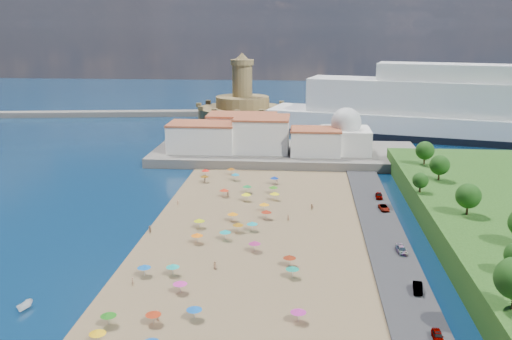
{
  "coord_description": "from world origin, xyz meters",
  "views": [
    {
      "loc": [
        16.32,
        -117.36,
        44.7
      ],
      "look_at": [
        4.0,
        25.0,
        8.0
      ],
      "focal_mm": 40.0,
      "sensor_mm": 36.0,
      "label": 1
    }
  ],
  "objects": [
    {
      "name": "cruise_ship",
      "position": [
        83.12,
        109.41,
        10.76
      ],
      "size": [
        166.95,
        65.12,
        36.31
      ],
      "color": "black",
      "rests_on": "ground"
    },
    {
      "name": "ground",
      "position": [
        0.0,
        0.0,
        0.0
      ],
      "size": [
        700.0,
        700.0,
        0.0
      ],
      "primitive_type": "plane",
      "color": "#071938",
      "rests_on": "ground"
    },
    {
      "name": "hillside_trees",
      "position": [
        49.36,
        -10.17,
        10.04
      ],
      "size": [
        16.88,
        110.36,
        7.64
      ],
      "color": "#382314",
      "rests_on": "hillside"
    },
    {
      "name": "fortress",
      "position": [
        -12.0,
        138.0,
        6.68
      ],
      "size": [
        40.0,
        40.0,
        32.4
      ],
      "color": "olive",
      "rests_on": "ground"
    },
    {
      "name": "beach_parasols",
      "position": [
        -0.32,
        -9.87,
        2.15
      ],
      "size": [
        31.58,
        116.3,
        2.2
      ],
      "color": "gray",
      "rests_on": "beach"
    },
    {
      "name": "beachgoers",
      "position": [
        -2.22,
        -0.23,
        1.1
      ],
      "size": [
        36.68,
        96.65,
        1.83
      ],
      "color": "tan",
      "rests_on": "beach"
    },
    {
      "name": "parked_cars",
      "position": [
        36.0,
        -3.28,
        1.37
      ],
      "size": [
        2.61,
        72.84,
        1.44
      ],
      "color": "gray",
      "rests_on": "promenade"
    },
    {
      "name": "jetty",
      "position": [
        -12.0,
        108.0,
        1.2
      ],
      "size": [
        18.0,
        70.0,
        2.4
      ],
      "primitive_type": "cube",
      "color": "#59544C",
      "rests_on": "ground"
    },
    {
      "name": "domed_building",
      "position": [
        30.0,
        71.0,
        8.97
      ],
      "size": [
        16.0,
        16.0,
        15.0
      ],
      "color": "silver",
      "rests_on": "terrace"
    },
    {
      "name": "waterfront_buildings",
      "position": [
        -3.05,
        73.64,
        7.88
      ],
      "size": [
        57.0,
        29.0,
        11.0
      ],
      "color": "silver",
      "rests_on": "terrace"
    },
    {
      "name": "terrace",
      "position": [
        10.0,
        73.0,
        1.5
      ],
      "size": [
        90.0,
        36.0,
        3.0
      ],
      "primitive_type": "cube",
      "color": "#59544C",
      "rests_on": "ground"
    },
    {
      "name": "breakwater",
      "position": [
        -110.0,
        153.0,
        1.3
      ],
      "size": [
        199.03,
        34.77,
        2.6
      ],
      "primitive_type": "cube",
      "rotation": [
        0.0,
        0.0,
        0.14
      ],
      "color": "#59544C",
      "rests_on": "ground"
    }
  ]
}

